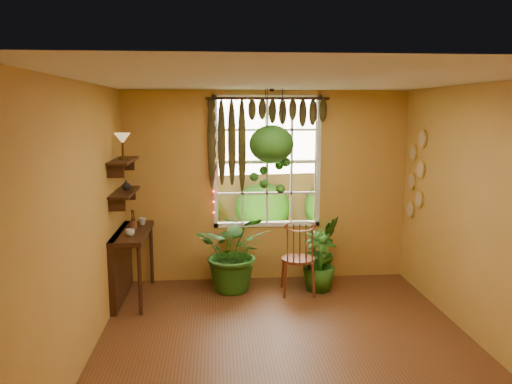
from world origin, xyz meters
The scene contains 23 objects.
floor centered at (0.00, 0.00, 0.00)m, with size 4.50×4.50×0.00m, color brown.
ceiling centered at (0.00, 0.00, 2.70)m, with size 4.50×4.50×0.00m, color white.
wall_back centered at (0.00, 2.25, 1.35)m, with size 4.00×4.00×0.00m, color #CA9145.
wall_left centered at (-2.00, 0.00, 1.35)m, with size 4.50×4.50×0.00m, color #CA9145.
wall_right centered at (2.00, 0.00, 1.35)m, with size 4.50×4.50×0.00m, color #CA9145.
window centered at (0.00, 2.28, 1.70)m, with size 1.52×0.10×1.86m.
valance_vine centered at (-0.08, 2.16, 2.28)m, with size 1.70×0.12×1.10m.
string_lights centered at (-0.76, 2.19, 1.75)m, with size 0.03×0.03×1.54m, color #FF2633, non-canonical shape.
wall_plates centered at (1.98, 1.79, 1.55)m, with size 0.04×0.32×1.10m, color #FFECD0, non-canonical shape.
counter_ledge centered at (-1.91, 1.60, 0.55)m, with size 0.40×1.20×0.90m.
shelf_lower centered at (-1.88, 1.60, 1.40)m, with size 0.25×0.90×0.04m, color #3E1C10.
shelf_upper centered at (-1.88, 1.60, 1.80)m, with size 0.25×0.90×0.04m, color #3E1C10.
backyard centered at (0.24, 6.87, 1.28)m, with size 14.00×10.00×12.00m.
windsor_chair centered at (0.35, 1.60, 0.34)m, with size 0.46×0.49×1.18m.
potted_plant_left centered at (-0.48, 1.78, 0.54)m, with size 0.98×0.85×1.09m, color #154D14.
potted_plant_mid centered at (0.74, 1.97, 0.48)m, with size 0.53×0.43×0.97m, color #154D14.
potted_plant_right centered at (0.65, 1.69, 0.41)m, with size 0.45×0.45×0.81m, color #154D14.
hanging_basket centered at (0.01, 1.85, 1.91)m, with size 0.59×0.59×1.37m.
cup_a centered at (-1.78, 1.33, 0.94)m, with size 0.11×0.11×0.09m, color silver.
cup_b centered at (-1.72, 1.94, 0.95)m, with size 0.10×0.10×0.09m, color beige.
brush_jar centered at (-1.80, 1.71, 1.02)m, with size 0.09×0.09×0.32m.
shelf_vase centered at (-1.87, 1.71, 1.48)m, with size 0.12×0.12×0.12m, color #B2AD99.
tiffany_lamp centered at (-1.86, 1.53, 2.06)m, with size 0.20×0.20×0.33m.
Camera 1 is at (-0.72, -4.71, 2.43)m, focal length 35.00 mm.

